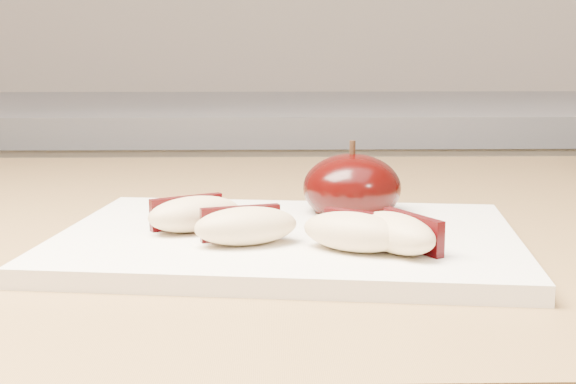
{
  "coord_description": "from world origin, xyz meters",
  "views": [
    {
      "loc": [
        -0.08,
        -0.1,
        1.02
      ],
      "look_at": [
        -0.07,
        0.39,
        0.94
      ],
      "focal_mm": 50.0,
      "sensor_mm": 36.0,
      "label": 1
    }
  ],
  "objects": [
    {
      "name": "apple_wedge_d",
      "position": [
        -0.01,
        0.33,
        0.92
      ],
      "size": [
        0.06,
        0.07,
        0.02
      ],
      "rotation": [
        0.0,
        0.0,
        -1.07
      ],
      "color": "#CDB182",
      "rests_on": "cutting_board"
    },
    {
      "name": "cutting_board",
      "position": [
        -0.07,
        0.39,
        0.91
      ],
      "size": [
        0.31,
        0.24,
        0.01
      ],
      "primitive_type": "cube",
      "rotation": [
        0.0,
        0.0,
        -0.13
      ],
      "color": "white",
      "rests_on": "island_counter"
    },
    {
      "name": "apple_wedge_a",
      "position": [
        -0.12,
        0.39,
        0.92
      ],
      "size": [
        0.07,
        0.06,
        0.02
      ],
      "rotation": [
        0.0,
        0.0,
        0.51
      ],
      "color": "#CDB182",
      "rests_on": "cutting_board"
    },
    {
      "name": "apple_wedge_b",
      "position": [
        -0.09,
        0.35,
        0.92
      ],
      "size": [
        0.07,
        0.05,
        0.02
      ],
      "rotation": [
        0.0,
        0.0,
        0.29
      ],
      "color": "#CDB182",
      "rests_on": "cutting_board"
    },
    {
      "name": "back_cabinet",
      "position": [
        0.0,
        1.2,
        0.47
      ],
      "size": [
        2.4,
        0.62,
        0.94
      ],
      "color": "silver",
      "rests_on": "ground"
    },
    {
      "name": "apple_wedge_c",
      "position": [
        -0.03,
        0.34,
        0.92
      ],
      "size": [
        0.07,
        0.06,
        0.02
      ],
      "rotation": [
        0.0,
        0.0,
        -0.56
      ],
      "color": "#CDB182",
      "rests_on": "cutting_board"
    },
    {
      "name": "apple_half",
      "position": [
        -0.02,
        0.45,
        0.93
      ],
      "size": [
        0.07,
        0.07,
        0.06
      ],
      "rotation": [
        0.0,
        0.0,
        0.06
      ],
      "color": "black",
      "rests_on": "cutting_board"
    }
  ]
}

